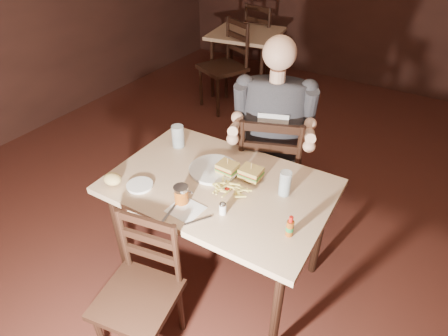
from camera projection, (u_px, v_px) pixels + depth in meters
The scene contains 23 objects.
room_shell at pixel (281, 70), 1.86m from camera, with size 7.00×7.00×7.00m.
main_table at pixel (219, 194), 2.18m from camera, with size 1.27×0.86×0.77m.
bg_table at pixel (246, 39), 4.60m from camera, with size 0.92×0.92×0.77m.
chair_far at pixel (269, 169), 2.72m from camera, with size 0.45×0.50×0.98m, color black, non-canonical shape.
chair_near at pixel (137, 299), 1.93m from camera, with size 0.39×0.42×0.84m, color black, non-canonical shape.
bg_chair_far at pixel (265, 42), 5.08m from camera, with size 0.46×0.51×1.00m, color black, non-canonical shape.
bg_chair_near at pixel (222, 67), 4.33m from camera, with size 0.46×0.50×1.00m, color black, non-canonical shape.
diner at pixel (274, 112), 2.40m from camera, with size 0.55×0.43×0.95m, color #353339, non-canonical shape.
dinner_plate at pixel (214, 170), 2.23m from camera, with size 0.29×0.29×0.02m, color white.
sandwich_left at pixel (228, 165), 2.17m from camera, with size 0.11×0.09×0.10m, color tan, non-canonical shape.
sandwich_right at pixel (251, 170), 2.13m from camera, with size 0.12×0.10×0.10m, color tan, non-canonical shape.
fries_pile at pixel (230, 189), 2.04m from camera, with size 0.24×0.17×0.04m, color #E6D35A, non-canonical shape.
ketchup_dollop at pixel (228, 188), 2.07m from camera, with size 0.04×0.04×0.01m, color maroon.
glass_left at pixel (178, 136), 2.42m from camera, with size 0.08×0.08×0.15m, color silver.
glass_right at pixel (285, 183), 2.02m from camera, with size 0.06×0.06×0.15m, color silver.
hot_sauce at pixel (290, 226), 1.78m from camera, with size 0.04×0.04×0.12m, color #843D0F, non-canonical shape.
salt_shaker at pixel (223, 208), 1.92m from camera, with size 0.04×0.04×0.07m, color white, non-canonical shape.
syrup_dispenser at pixel (181, 195), 1.98m from camera, with size 0.08×0.08×0.10m, color #843D0F, non-canonical shape.
napkin at pixel (186, 209), 1.96m from camera, with size 0.17×0.16×0.00m, color white.
knife at pixel (172, 209), 1.95m from camera, with size 0.01×0.23×0.01m, color silver.
fork at pixel (198, 221), 1.89m from camera, with size 0.01×0.15×0.00m, color silver.
side_plate at pixel (140, 186), 2.11m from camera, with size 0.15×0.15×0.01m, color white.
bread_roll at pixel (112, 179), 2.10m from camera, with size 0.11×0.09×0.06m, color tan.
Camera 1 is at (0.71, -1.67, 2.10)m, focal length 30.00 mm.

